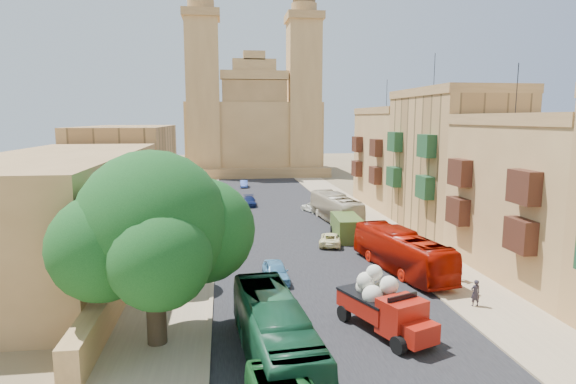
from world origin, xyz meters
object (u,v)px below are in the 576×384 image
object	(u,v)px
street_tree_d	(195,176)
bus_red_east	(401,252)
car_white_a	(237,211)
car_white_b	(313,207)
pedestrian_c	(458,268)
car_dkblue	(249,201)
street_tree_a	(164,231)
car_blue_a	(276,271)
car_blue_b	(244,184)
bus_green_north	(275,335)
pedestrian_a	(475,293)
ficus_tree	(155,231)
street_tree_c	(189,190)
street_tree_b	(180,204)
car_cream	(331,239)
bus_cream_east	(336,208)
church	(253,126)
olive_pickup	(347,228)
red_truck	(385,305)

from	to	relation	value
street_tree_d	bus_red_east	xyz separation A→B (m)	(16.50, -34.82, -1.59)
car_white_a	car_white_b	distance (m)	9.05
pedestrian_c	car_white_b	bearing A→B (deg)	-152.60
car_dkblue	street_tree_a	bearing A→B (deg)	-102.51
car_blue_a	car_dkblue	bearing A→B (deg)	88.72
car_blue_b	bus_green_north	bearing A→B (deg)	-89.47
pedestrian_a	street_tree_d	bearing A→B (deg)	-69.48
street_tree_a	ficus_tree	bearing A→B (deg)	-85.82
street_tree_c	bus_red_east	world-z (taller)	street_tree_c
street_tree_b	bus_green_north	size ratio (longest dim) A/B	0.48
pedestrian_a	car_white_b	bearing A→B (deg)	-85.48
car_cream	car_white_b	world-z (taller)	car_white_b
car_cream	car_white_b	size ratio (longest dim) A/B	1.08
ficus_tree	bus_cream_east	world-z (taller)	ficus_tree
ficus_tree	bus_green_north	distance (m)	7.46
church	pedestrian_c	bearing A→B (deg)	-82.02
street_tree_d	bus_cream_east	size ratio (longest dim) A/B	0.43
olive_pickup	car_dkblue	bearing A→B (deg)	113.67
church	red_truck	xyz separation A→B (m)	(1.97, -74.97, -8.03)
bus_red_east	red_truck	bearing A→B (deg)	54.46
car_blue_a	bus_red_east	bearing A→B (deg)	3.88
bus_green_north	olive_pickup	bearing A→B (deg)	62.59
car_dkblue	car_white_b	xyz separation A→B (m)	(7.26, -5.14, 0.03)
bus_green_north	car_blue_a	bearing A→B (deg)	78.45
bus_green_north	red_truck	bearing A→B (deg)	18.83
bus_green_north	car_dkblue	bearing A→B (deg)	83.36
bus_red_east	car_white_b	size ratio (longest dim) A/B	2.89
street_tree_b	car_blue_a	world-z (taller)	street_tree_b
car_white_a	car_blue_b	bearing A→B (deg)	106.97
church	ficus_tree	bearing A→B (deg)	-97.19
pedestrian_a	car_cream	bearing A→B (deg)	-73.36
red_truck	bus_green_north	distance (m)	6.53
red_truck	pedestrian_a	distance (m)	7.02
street_tree_a	car_white_b	bearing A→B (deg)	59.05
olive_pickup	car_cream	distance (m)	2.80
street_tree_a	bus_green_north	distance (m)	12.74
car_blue_b	bus_cream_east	bearing A→B (deg)	-70.77
red_truck	pedestrian_a	world-z (taller)	red_truck
street_tree_a	car_dkblue	world-z (taller)	street_tree_a
street_tree_d	car_blue_b	size ratio (longest dim) A/B	1.39
street_tree_d	car_dkblue	bearing A→B (deg)	-44.33
street_tree_d	car_white_a	world-z (taller)	street_tree_d
bus_red_east	car_white_b	xyz separation A→B (m)	(-2.14, 22.76, -0.85)
church	ficus_tree	size ratio (longest dim) A/B	3.81
ficus_tree	car_blue_a	size ratio (longest dim) A/B	2.42
car_white_b	car_blue_a	bearing A→B (deg)	50.67
car_blue_a	car_cream	distance (m)	10.48
car_white_a	car_blue_b	distance (m)	22.84
bus_cream_east	car_white_a	bearing A→B (deg)	-30.11
car_white_a	car_cream	world-z (taller)	car_white_a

